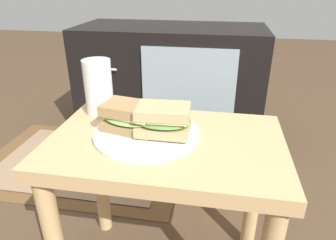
# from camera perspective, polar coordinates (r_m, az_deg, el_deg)

# --- Properties ---
(side_table) EXTENTS (0.56, 0.36, 0.46)m
(side_table) POSITION_cam_1_polar(r_m,az_deg,el_deg) (0.77, -0.46, -9.46)
(side_table) COLOR tan
(side_table) RESTS_ON ground
(tv_cabinet) EXTENTS (0.96, 0.46, 0.58)m
(tv_cabinet) POSITION_cam_1_polar(r_m,az_deg,el_deg) (1.67, 0.55, 7.36)
(tv_cabinet) COLOR black
(tv_cabinet) RESTS_ON ground
(area_rug) EXTENTS (0.94, 0.65, 0.01)m
(area_rug) POSITION_cam_1_polar(r_m,az_deg,el_deg) (1.52, -15.54, -7.50)
(area_rug) COLOR brown
(area_rug) RESTS_ON ground
(plate) EXTENTS (0.26, 0.26, 0.01)m
(plate) POSITION_cam_1_polar(r_m,az_deg,el_deg) (0.74, -3.98, -2.49)
(plate) COLOR silver
(plate) RESTS_ON side_table
(sandwich_front) EXTENTS (0.15, 0.12, 0.07)m
(sandwich_front) POSITION_cam_1_polar(r_m,az_deg,el_deg) (0.74, -7.10, 0.58)
(sandwich_front) COLOR #9E7A4C
(sandwich_front) RESTS_ON plate
(sandwich_back) EXTENTS (0.13, 0.09, 0.07)m
(sandwich_back) POSITION_cam_1_polar(r_m,az_deg,el_deg) (0.71, -0.92, 0.07)
(sandwich_back) COLOR tan
(sandwich_back) RESTS_ON plate
(beer_glass) EXTENTS (0.08, 0.08, 0.15)m
(beer_glass) POSITION_cam_1_polar(r_m,az_deg,el_deg) (0.85, -12.92, 5.81)
(beer_glass) COLOR silver
(beer_glass) RESTS_ON side_table
(paper_bag) EXTENTS (0.22, 0.16, 0.33)m
(paper_bag) POSITION_cam_1_polar(r_m,az_deg,el_deg) (1.23, 9.10, -6.92)
(paper_bag) COLOR tan
(paper_bag) RESTS_ON ground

